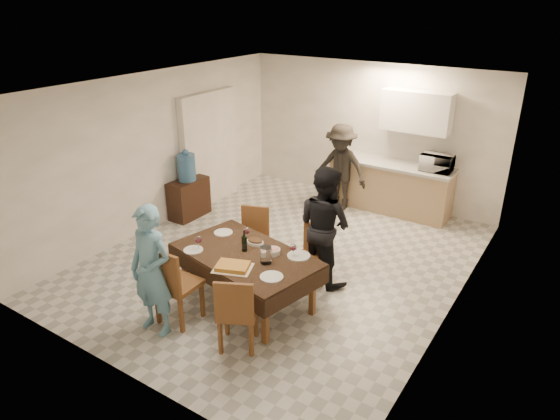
{
  "coord_description": "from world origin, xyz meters",
  "views": [
    {
      "loc": [
        3.61,
        -5.59,
        3.71
      ],
      "look_at": [
        0.14,
        -0.3,
        0.96
      ],
      "focal_mm": 32.0,
      "sensor_mm": 36.0,
      "label": 1
    }
  ],
  "objects_px": {
    "savoury_tart": "(233,266)",
    "wine_bottle": "(244,241)",
    "person_kitchen": "(340,168)",
    "console": "(189,198)",
    "water_jug": "(187,167)",
    "dining_table": "(245,256)",
    "person_near": "(151,271)",
    "water_pitcher": "(266,255)",
    "microwave": "(437,163)",
    "person_far": "(324,225)"
  },
  "relations": [
    {
      "from": "wine_bottle",
      "to": "water_pitcher",
      "type": "distance_m",
      "value": 0.41
    },
    {
      "from": "dining_table",
      "to": "person_near",
      "type": "xyz_separation_m",
      "value": [
        -0.55,
        -1.05,
        0.12
      ]
    },
    {
      "from": "water_jug",
      "to": "person_kitchen",
      "type": "distance_m",
      "value": 2.76
    },
    {
      "from": "microwave",
      "to": "person_far",
      "type": "bearing_deg",
      "value": 77.53
    },
    {
      "from": "dining_table",
      "to": "person_near",
      "type": "relative_size",
      "value": 1.26
    },
    {
      "from": "water_jug",
      "to": "microwave",
      "type": "bearing_deg",
      "value": 31.51
    },
    {
      "from": "person_kitchen",
      "to": "person_far",
      "type": "bearing_deg",
      "value": -67.91
    },
    {
      "from": "dining_table",
      "to": "savoury_tart",
      "type": "bearing_deg",
      "value": -63.19
    },
    {
      "from": "console",
      "to": "water_pitcher",
      "type": "relative_size",
      "value": 3.57
    },
    {
      "from": "water_jug",
      "to": "microwave",
      "type": "relative_size",
      "value": 0.9
    },
    {
      "from": "dining_table",
      "to": "person_far",
      "type": "bearing_deg",
      "value": 74.42
    },
    {
      "from": "savoury_tart",
      "to": "dining_table",
      "type": "bearing_deg",
      "value": 104.74
    },
    {
      "from": "water_jug",
      "to": "savoury_tart",
      "type": "bearing_deg",
      "value": -37.78
    },
    {
      "from": "dining_table",
      "to": "savoury_tart",
      "type": "height_order",
      "value": "savoury_tart"
    },
    {
      "from": "water_pitcher",
      "to": "microwave",
      "type": "bearing_deg",
      "value": 78.13
    },
    {
      "from": "savoury_tart",
      "to": "person_kitchen",
      "type": "relative_size",
      "value": 0.28
    },
    {
      "from": "person_kitchen",
      "to": "water_pitcher",
      "type": "bearing_deg",
      "value": -77.55
    },
    {
      "from": "dining_table",
      "to": "person_kitchen",
      "type": "relative_size",
      "value": 1.26
    },
    {
      "from": "microwave",
      "to": "wine_bottle",
      "type": "bearing_deg",
      "value": 72.27
    },
    {
      "from": "microwave",
      "to": "water_jug",
      "type": "bearing_deg",
      "value": 31.51
    },
    {
      "from": "savoury_tart",
      "to": "person_far",
      "type": "xyz_separation_m",
      "value": [
        0.45,
        1.43,
        0.09
      ]
    },
    {
      "from": "water_pitcher",
      "to": "person_kitchen",
      "type": "relative_size",
      "value": 0.13
    },
    {
      "from": "dining_table",
      "to": "microwave",
      "type": "xyz_separation_m",
      "value": [
        1.18,
        3.89,
        0.37
      ]
    },
    {
      "from": "console",
      "to": "person_near",
      "type": "distance_m",
      "value": 3.35
    },
    {
      "from": "savoury_tart",
      "to": "wine_bottle",
      "type": "bearing_deg",
      "value": 109.23
    },
    {
      "from": "person_kitchen",
      "to": "wine_bottle",
      "type": "bearing_deg",
      "value": -83.76
    },
    {
      "from": "wine_bottle",
      "to": "water_pitcher",
      "type": "relative_size",
      "value": 1.35
    },
    {
      "from": "savoury_tart",
      "to": "person_far",
      "type": "bearing_deg",
      "value": 72.53
    },
    {
      "from": "water_jug",
      "to": "person_kitchen",
      "type": "relative_size",
      "value": 0.29
    },
    {
      "from": "wine_bottle",
      "to": "console",
      "type": "bearing_deg",
      "value": 147.09
    },
    {
      "from": "console",
      "to": "savoury_tart",
      "type": "xyz_separation_m",
      "value": [
        2.6,
        -2.02,
        0.4
      ]
    },
    {
      "from": "wine_bottle",
      "to": "microwave",
      "type": "relative_size",
      "value": 0.54
    },
    {
      "from": "console",
      "to": "water_pitcher",
      "type": "xyz_separation_m",
      "value": [
        2.85,
        -1.69,
        0.47
      ]
    },
    {
      "from": "water_pitcher",
      "to": "person_far",
      "type": "xyz_separation_m",
      "value": [
        0.2,
        1.1,
        0.01
      ]
    },
    {
      "from": "console",
      "to": "person_far",
      "type": "bearing_deg",
      "value": -10.87
    },
    {
      "from": "person_kitchen",
      "to": "water_jug",
      "type": "bearing_deg",
      "value": -139.05
    },
    {
      "from": "savoury_tart",
      "to": "person_near",
      "type": "height_order",
      "value": "person_near"
    },
    {
      "from": "person_far",
      "to": "dining_table",
      "type": "bearing_deg",
      "value": 77.5
    },
    {
      "from": "wine_bottle",
      "to": "person_kitchen",
      "type": "bearing_deg",
      "value": 96.24
    },
    {
      "from": "console",
      "to": "savoury_tart",
      "type": "distance_m",
      "value": 3.31
    },
    {
      "from": "dining_table",
      "to": "person_far",
      "type": "height_order",
      "value": "person_far"
    },
    {
      "from": "water_pitcher",
      "to": "person_far",
      "type": "distance_m",
      "value": 1.12
    },
    {
      "from": "person_near",
      "to": "person_kitchen",
      "type": "relative_size",
      "value": 1.0
    },
    {
      "from": "console",
      "to": "water_jug",
      "type": "relative_size",
      "value": 1.6
    },
    {
      "from": "person_kitchen",
      "to": "person_near",
      "type": "bearing_deg",
      "value": -91.65
    },
    {
      "from": "water_jug",
      "to": "savoury_tart",
      "type": "distance_m",
      "value": 3.3
    },
    {
      "from": "wine_bottle",
      "to": "savoury_tart",
      "type": "bearing_deg",
      "value": -70.77
    },
    {
      "from": "person_near",
      "to": "microwave",
      "type": "bearing_deg",
      "value": 69.12
    },
    {
      "from": "water_jug",
      "to": "savoury_tart",
      "type": "height_order",
      "value": "water_jug"
    },
    {
      "from": "water_jug",
      "to": "person_near",
      "type": "bearing_deg",
      "value": -54.01
    }
  ]
}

